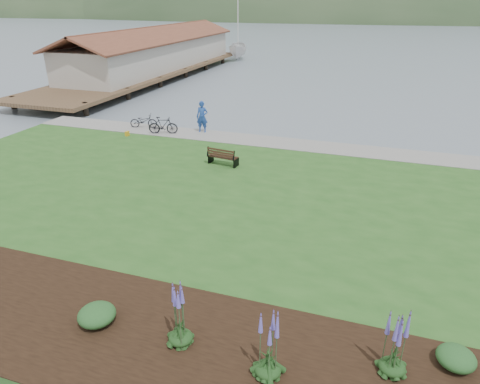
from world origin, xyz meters
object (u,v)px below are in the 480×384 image
(park_bench, at_px, (222,156))
(bicycle_a, at_px, (143,121))
(person, at_px, (202,114))
(sailboat, at_px, (238,60))

(park_bench, bearing_deg, bicycle_a, 155.19)
(person, relative_size, sailboat, 0.08)
(park_bench, relative_size, bicycle_a, 0.91)
(park_bench, xyz_separation_m, person, (-3.30, 5.13, 0.70))
(park_bench, bearing_deg, sailboat, 116.00)
(park_bench, xyz_separation_m, sailboat, (-13.31, 41.75, -0.88))
(bicycle_a, xyz_separation_m, sailboat, (-5.90, 36.91, -0.87))
(park_bench, distance_m, person, 6.14)
(sailboat, bearing_deg, person, -87.34)
(bicycle_a, bearing_deg, sailboat, -7.56)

